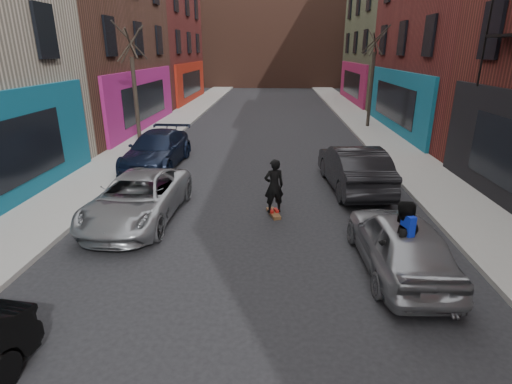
# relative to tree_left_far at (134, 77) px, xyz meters

# --- Properties ---
(sidewalk_left) EXTENTS (2.50, 84.00, 0.13)m
(sidewalk_left) POSITION_rel_tree_left_far_xyz_m (-0.05, 12.00, -3.31)
(sidewalk_left) COLOR gray
(sidewalk_left) RESTS_ON ground
(sidewalk_right) EXTENTS (2.50, 84.00, 0.13)m
(sidewalk_right) POSITION_rel_tree_left_far_xyz_m (12.45, 12.00, -3.31)
(sidewalk_right) COLOR gray
(sidewalk_right) RESTS_ON ground
(building_far) EXTENTS (40.00, 10.00, 14.00)m
(building_far) POSITION_rel_tree_left_far_xyz_m (6.20, 38.00, 3.62)
(building_far) COLOR #47281E
(building_far) RESTS_ON ground
(tree_left_far) EXTENTS (2.00, 2.00, 6.50)m
(tree_left_far) POSITION_rel_tree_left_far_xyz_m (0.00, 0.00, 0.00)
(tree_left_far) COLOR black
(tree_left_far) RESTS_ON sidewalk_left
(tree_right_far) EXTENTS (2.00, 2.00, 6.80)m
(tree_right_far) POSITION_rel_tree_left_far_xyz_m (12.40, 6.00, 0.15)
(tree_right_far) COLOR black
(tree_right_far) RESTS_ON sidewalk_right
(parked_left_far) EXTENTS (2.32, 4.75, 1.30)m
(parked_left_far) POSITION_rel_tree_left_far_xyz_m (2.82, -8.69, -2.73)
(parked_left_far) COLOR gray
(parked_left_far) RESTS_ON ground
(parked_left_end) EXTENTS (2.18, 4.95, 1.42)m
(parked_left_end) POSITION_rel_tree_left_far_xyz_m (1.79, -3.17, -2.67)
(parked_left_end) COLOR black
(parked_left_end) RESTS_ON ground
(parked_right_far) EXTENTS (1.75, 4.05, 1.36)m
(parked_right_far) POSITION_rel_tree_left_far_xyz_m (9.40, -11.17, -2.70)
(parked_right_far) COLOR gray
(parked_right_far) RESTS_ON ground
(parked_right_end) EXTENTS (2.00, 4.79, 1.54)m
(parked_right_end) POSITION_rel_tree_left_far_xyz_m (9.40, -5.65, -2.61)
(parked_right_end) COLOR black
(parked_right_end) RESTS_ON ground
(skateboard) EXTENTS (0.45, 0.83, 0.10)m
(skateboard) POSITION_rel_tree_left_far_xyz_m (6.66, -8.19, -3.33)
(skateboard) COLOR brown
(skateboard) RESTS_ON ground
(skateboarder) EXTENTS (0.67, 0.54, 1.61)m
(skateboarder) POSITION_rel_tree_left_far_xyz_m (6.66, -8.19, -2.48)
(skateboarder) COLOR black
(skateboarder) RESTS_ON skateboard
(pedestrian) EXTENTS (1.07, 0.94, 1.86)m
(pedestrian) POSITION_rel_tree_left_far_xyz_m (9.20, -11.77, -2.44)
(pedestrian) COLOR black
(pedestrian) RESTS_ON ground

